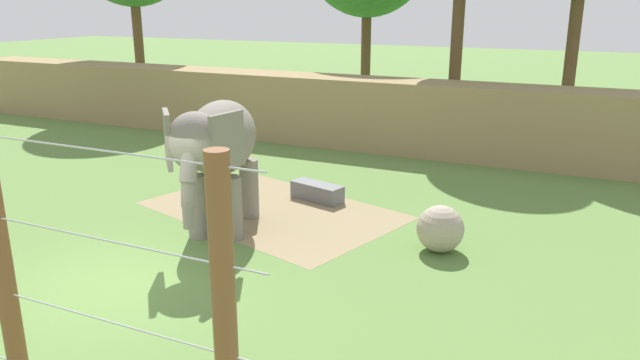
# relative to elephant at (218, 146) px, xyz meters

# --- Properties ---
(ground_plane) EXTENTS (120.00, 120.00, 0.00)m
(ground_plane) POSITION_rel_elephant_xyz_m (-0.25, -2.93, -1.93)
(ground_plane) COLOR #5B7F3D
(dirt_patch) EXTENTS (6.85, 5.39, 0.01)m
(dirt_patch) POSITION_rel_elephant_xyz_m (0.34, 1.68, -1.93)
(dirt_patch) COLOR #937F5B
(dirt_patch) RESTS_ON ground
(embankment_wall) EXTENTS (36.00, 1.80, 2.38)m
(embankment_wall) POSITION_rel_elephant_xyz_m (-0.25, 8.91, -0.74)
(embankment_wall) COLOR #997F56
(embankment_wall) RESTS_ON ground
(elephant) EXTENTS (2.15, 3.82, 2.92)m
(elephant) POSITION_rel_elephant_xyz_m (0.00, 0.00, 0.00)
(elephant) COLOR gray
(elephant) RESTS_ON ground
(enrichment_ball) EXTENTS (0.96, 0.96, 0.96)m
(enrichment_ball) POSITION_rel_elephant_xyz_m (4.66, 0.94, -1.45)
(enrichment_ball) COLOR tan
(enrichment_ball) RESTS_ON ground
(feed_trough) EXTENTS (1.48, 0.83, 0.44)m
(feed_trough) POSITION_rel_elephant_xyz_m (1.01, 2.85, -1.71)
(feed_trough) COLOR slate
(feed_trough) RESTS_ON ground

